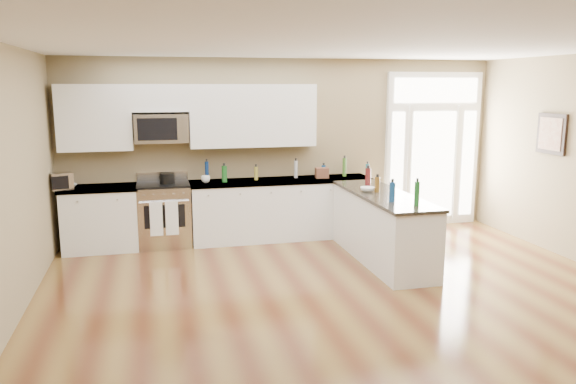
{
  "coord_description": "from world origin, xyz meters",
  "views": [
    {
      "loc": [
        -2.1,
        -4.71,
        2.38
      ],
      "look_at": [
        -0.46,
        2.0,
        1.07
      ],
      "focal_mm": 35.0,
      "sensor_mm": 36.0,
      "label": 1
    }
  ],
  "objects_px": {
    "kitchen_range": "(164,214)",
    "toaster_oven": "(62,181)",
    "peninsula_cabinet": "(382,229)",
    "stockpot": "(167,178)"
  },
  "relations": [
    {
      "from": "peninsula_cabinet",
      "to": "kitchen_range",
      "type": "distance_m",
      "value": 3.23
    },
    {
      "from": "peninsula_cabinet",
      "to": "toaster_oven",
      "type": "xyz_separation_m",
      "value": [
        -4.28,
        1.32,
        0.63
      ]
    },
    {
      "from": "kitchen_range",
      "to": "stockpot",
      "type": "distance_m",
      "value": 0.56
    },
    {
      "from": "peninsula_cabinet",
      "to": "stockpot",
      "type": "distance_m",
      "value": 3.22
    },
    {
      "from": "stockpot",
      "to": "peninsula_cabinet",
      "type": "bearing_deg",
      "value": -26.8
    },
    {
      "from": "stockpot",
      "to": "toaster_oven",
      "type": "xyz_separation_m",
      "value": [
        -1.45,
        -0.1,
        0.03
      ]
    },
    {
      "from": "toaster_oven",
      "to": "stockpot",
      "type": "bearing_deg",
      "value": -14.42
    },
    {
      "from": "kitchen_range",
      "to": "stockpot",
      "type": "relative_size",
      "value": 4.87
    },
    {
      "from": "stockpot",
      "to": "toaster_oven",
      "type": "bearing_deg",
      "value": -175.94
    },
    {
      "from": "kitchen_range",
      "to": "toaster_oven",
      "type": "bearing_deg",
      "value": -174.84
    }
  ]
}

